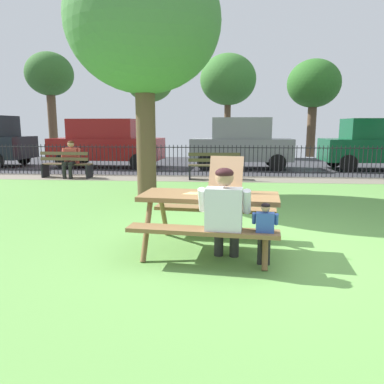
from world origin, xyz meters
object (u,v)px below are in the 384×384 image
child_at_table (265,228)px  far_tree_midright (314,85)px  far_tree_left (50,76)px  park_bench_left (67,165)px  adult_at_table (225,212)px  parked_car_right (382,144)px  far_tree_midleft (150,81)px  park_bench_center (214,166)px  person_on_park_bench (71,157)px  parked_car_left (107,142)px  pizza_slice_on_table (195,192)px  picnic_table_foreground (209,207)px  tree_near_table (144,24)px  parked_car_center (241,143)px  pizza_box_open (224,187)px  far_tree_center (228,80)px

child_at_table → far_tree_midright: bearing=75.8°
far_tree_left → park_bench_left: bearing=-62.8°
adult_at_table → parked_car_right: 12.03m
far_tree_midleft → park_bench_center: bearing=-67.6°
person_on_park_bench → far_tree_midright: (9.67, 9.32, 3.17)m
parked_car_left → pizza_slice_on_table: bearing=-66.1°
picnic_table_foreground → tree_near_table: bearing=113.2°
parked_car_center → parked_car_right: 5.31m
parked_car_center → far_tree_midleft: 8.44m
far_tree_left → far_tree_midleft: size_ratio=1.07×
picnic_table_foreground → pizza_box_open: size_ratio=3.14×
parked_car_left → parked_car_center: bearing=-0.0°
far_tree_left → far_tree_midleft: (5.72, -0.00, -0.32)m
park_bench_left → parked_car_right: bearing=15.9°
parked_car_center → parked_car_right: parked_car_center is taller
park_bench_left → tree_near_table: tree_near_table is taller
adult_at_table → far_tree_left: size_ratio=0.21×
pizza_box_open → far_tree_midleft: size_ratio=0.11×
parked_car_right → far_tree_left: 17.36m
far_tree_midleft → far_tree_midright: 8.89m
picnic_table_foreground → child_at_table: size_ratio=2.41×
far_tree_midleft → far_tree_midright: (8.89, 0.00, -0.28)m
far_tree_midleft → parked_car_right: bearing=-31.4°
tree_near_table → parked_car_left: 7.34m
child_at_table → person_on_park_bench: size_ratio=0.67×
parked_car_center → pizza_box_open: bearing=-93.8°
person_on_park_bench → far_tree_midleft: bearing=85.2°
adult_at_table → far_tree_midleft: (-4.18, 16.63, 3.45)m
park_bench_center → far_tree_left: (-9.57, 9.34, 4.01)m
park_bench_center → far_tree_center: 10.06m
person_on_park_bench → far_tree_left: far_tree_left is taller
person_on_park_bench → parked_car_right: bearing=16.0°
person_on_park_bench → child_at_table: bearing=-53.7°
pizza_box_open → parked_car_left: bearing=115.6°
tree_near_table → far_tree_midright: size_ratio=1.07×
pizza_slice_on_table → far_tree_midleft: (-3.78, 16.03, 3.33)m
parked_car_left → park_bench_center: bearing=-35.5°
adult_at_table → far_tree_midright: far_tree_midright is taller
park_bench_left → parked_car_center: parked_car_center is taller
tree_near_table → far_tree_midleft: bearing=100.8°
pizza_box_open → tree_near_table: tree_near_table is taller
child_at_table → parked_car_left: bearing=116.4°
picnic_table_foreground → adult_at_table: size_ratio=1.63×
adult_at_table → tree_near_table: tree_near_table is taller
pizza_slice_on_table → park_bench_center: size_ratio=0.19×
adult_at_table → far_tree_left: 19.72m
far_tree_left → parked_car_right: bearing=-21.3°
far_tree_midright → person_on_park_bench: bearing=-136.1°
child_at_table → tree_near_table: 6.06m
pizza_box_open → parked_car_left: (-4.74, 9.90, 0.14)m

